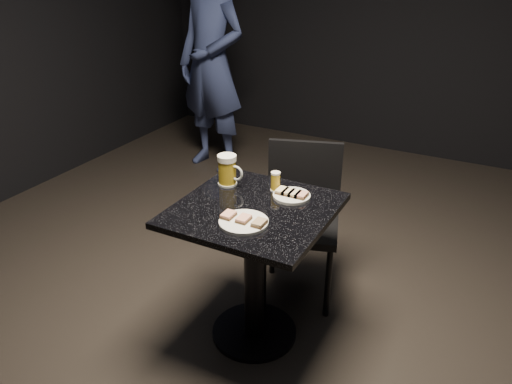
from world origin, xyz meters
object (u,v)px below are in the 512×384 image
at_px(plate_large, 244,222).
at_px(table, 254,252).
at_px(plate_small, 292,196).
at_px(patron, 212,64).
at_px(beer_mug, 228,170).
at_px(chair, 302,212).
at_px(beer_tumbler, 276,181).

relative_size(plate_large, table, 0.29).
xyz_separation_m(plate_large, plate_small, (0.08, 0.33, 0.00)).
bearing_deg(patron, beer_mug, -46.12).
relative_size(patron, table, 2.48).
xyz_separation_m(plate_small, table, (-0.11, -0.18, -0.25)).
distance_m(plate_large, chair, 0.70).
xyz_separation_m(plate_large, beer_tumbler, (-0.02, 0.36, 0.04)).
distance_m(plate_large, plate_small, 0.34).
xyz_separation_m(patron, beer_mug, (1.16, -1.69, -0.10)).
xyz_separation_m(patron, chair, (1.43, -1.36, -0.43)).
xyz_separation_m(plate_large, beer_mug, (-0.26, 0.31, 0.07)).
height_order(table, chair, chair).
xyz_separation_m(table, beer_mug, (-0.23, 0.16, 0.32)).
xyz_separation_m(table, chair, (0.04, 0.49, -0.01)).
height_order(plate_large, plate_small, same).
bearing_deg(plate_small, beer_mug, -176.76).
height_order(patron, table, patron).
distance_m(plate_large, patron, 2.47).
xyz_separation_m(plate_small, chair, (-0.07, 0.32, -0.26)).
height_order(plate_large, beer_mug, beer_mug).
bearing_deg(chair, beer_mug, -128.88).
distance_m(patron, beer_mug, 2.06).
relative_size(plate_small, chair, 0.21).
bearing_deg(plate_large, patron, 125.37).
bearing_deg(patron, plate_large, -45.16).
bearing_deg(table, beer_tumbler, 87.32).
height_order(patron, chair, patron).
height_order(plate_large, patron, patron).
bearing_deg(beer_tumbler, patron, 130.46).
height_order(plate_small, patron, patron).
relative_size(beer_mug, chair, 0.18).
distance_m(plate_large, beer_tumbler, 0.36).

